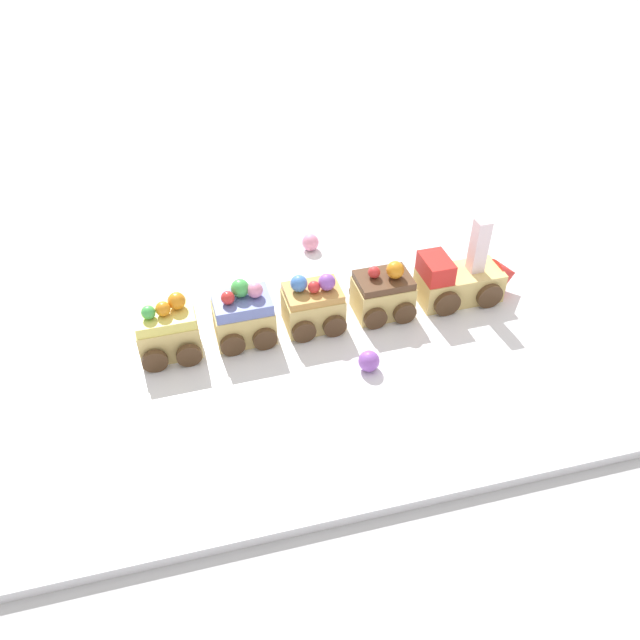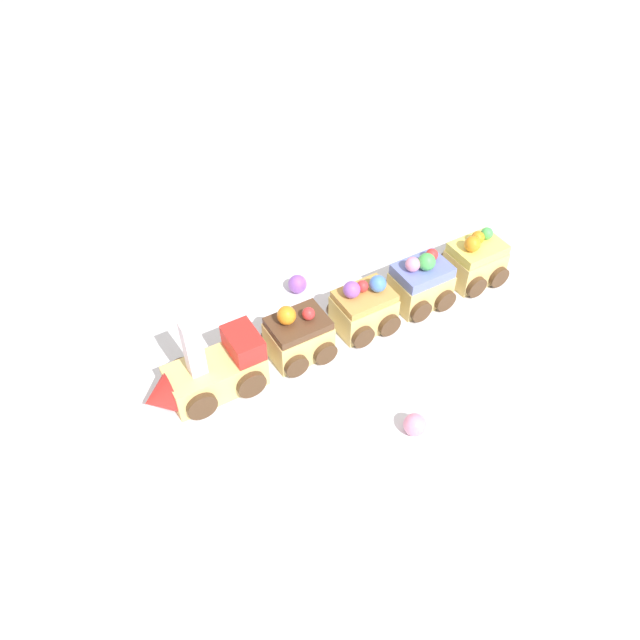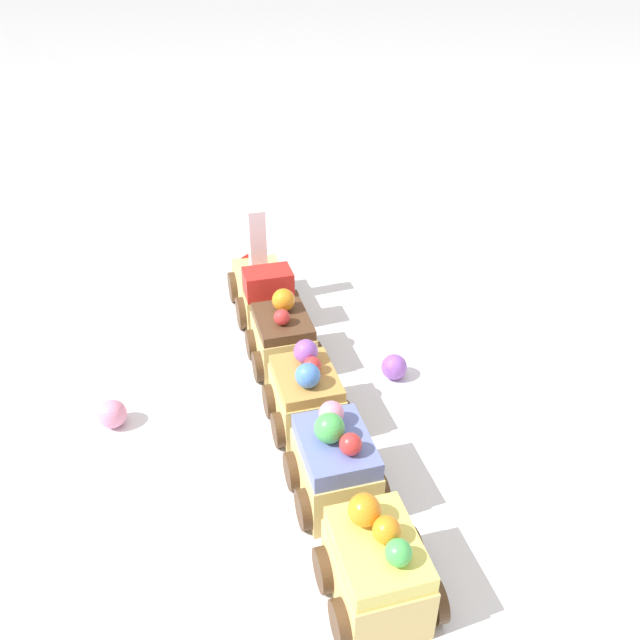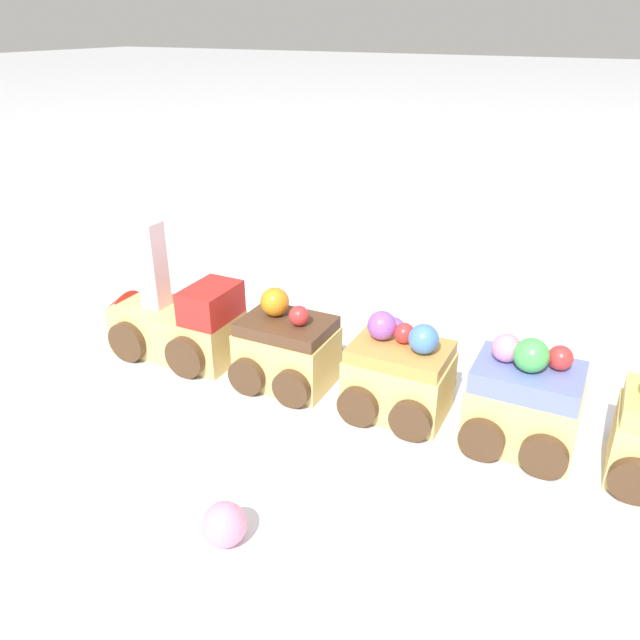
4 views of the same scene
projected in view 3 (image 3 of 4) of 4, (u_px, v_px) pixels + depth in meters
ground_plane at (337, 400)px, 0.59m from camera, size 10.00×10.00×0.00m
display_board at (338, 395)px, 0.58m from camera, size 0.83×0.47×0.01m
cake_train_locomotive at (261, 284)px, 0.69m from camera, size 0.14×0.07×0.11m
cake_car_chocolate at (283, 339)px, 0.60m from camera, size 0.07×0.07×0.08m
cake_car_caramel at (307, 397)px, 0.53m from camera, size 0.07×0.07×0.07m
cake_car_blueberry at (335, 466)px, 0.46m from camera, size 0.07×0.07×0.08m
cake_car_lemon at (376, 570)px, 0.38m from camera, size 0.07×0.07×0.08m
gumball_pink at (112, 411)px, 0.54m from camera, size 0.02×0.02×0.02m
gumball_purple at (394, 367)px, 0.59m from camera, size 0.02×0.02×0.02m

